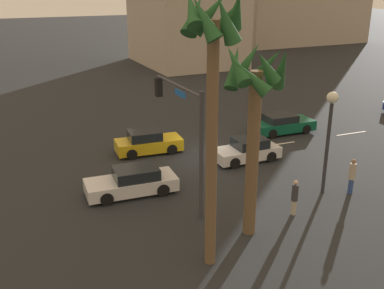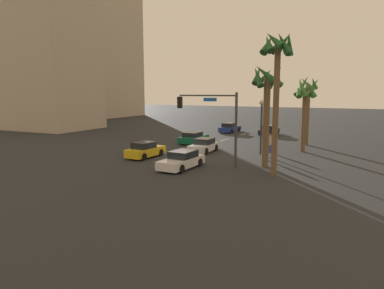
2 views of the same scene
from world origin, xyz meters
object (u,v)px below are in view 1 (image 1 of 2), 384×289
(car_0, at_px, (148,143))
(pedestrian_0, at_px, (295,196))
(palm_tree_3, at_px, (213,63))
(traffic_signal, at_px, (184,123))
(palm_tree_1, at_px, (254,99))
(car_3, at_px, (132,182))
(pedestrian_1, at_px, (352,175))
(car_1, at_px, (282,124))
(streetlamp, at_px, (330,122))
(car_2, at_px, (247,150))

(car_0, relative_size, pedestrian_0, 2.41)
(car_0, height_order, palm_tree_3, palm_tree_3)
(car_0, relative_size, traffic_signal, 0.70)
(pedestrian_0, xyz_separation_m, palm_tree_1, (2.69, 0.59, 4.94))
(car_3, xyz_separation_m, pedestrian_1, (-10.16, 4.07, 0.35))
(traffic_signal, bearing_deg, car_1, -144.23)
(car_1, height_order, streetlamp, streetlamp)
(pedestrian_1, bearing_deg, palm_tree_3, 17.28)
(pedestrian_0, bearing_deg, pedestrian_1, -168.14)
(traffic_signal, relative_size, palm_tree_1, 0.73)
(car_1, relative_size, traffic_signal, 0.75)
(streetlamp, height_order, palm_tree_3, palm_tree_3)
(car_1, relative_size, pedestrian_0, 2.56)
(palm_tree_1, bearing_deg, car_2, -117.96)
(car_0, relative_size, streetlamp, 0.79)
(pedestrian_0, relative_size, palm_tree_3, 0.17)
(car_1, distance_m, car_3, 13.38)
(streetlamp, bearing_deg, pedestrian_0, 27.63)
(car_2, xyz_separation_m, traffic_signal, (5.36, 3.59, 3.37))
(car_1, xyz_separation_m, palm_tree_3, (11.00, 12.36, 7.00))
(car_2, bearing_deg, car_3, 13.70)
(car_0, height_order, streetlamp, streetlamp)
(car_1, xyz_separation_m, car_2, (4.74, 3.69, 0.00))
(car_0, xyz_separation_m, pedestrian_0, (-3.91, 10.08, 0.25))
(car_3, relative_size, pedestrian_0, 2.68)
(car_2, relative_size, pedestrian_0, 2.35)
(car_0, relative_size, palm_tree_1, 0.51)
(car_0, distance_m, palm_tree_1, 11.93)
(car_2, distance_m, traffic_signal, 7.27)
(streetlamp, xyz_separation_m, palm_tree_3, (7.72, 3.36, 3.88))
(car_3, height_order, palm_tree_1, palm_tree_1)
(car_2, distance_m, car_3, 7.67)
(palm_tree_1, distance_m, palm_tree_3, 3.27)
(palm_tree_3, bearing_deg, car_0, -95.51)
(car_2, distance_m, pedestrian_0, 6.81)
(car_1, bearing_deg, palm_tree_3, 48.33)
(pedestrian_0, height_order, pedestrian_1, pedestrian_1)
(car_3, xyz_separation_m, palm_tree_3, (-1.20, 6.85, 6.99))
(pedestrian_1, bearing_deg, palm_tree_1, 12.11)
(car_0, xyz_separation_m, traffic_signal, (0.26, 6.96, 3.34))
(car_1, distance_m, pedestrian_1, 9.79)
(pedestrian_0, bearing_deg, traffic_signal, -36.77)
(car_0, bearing_deg, traffic_signal, 87.84)
(traffic_signal, bearing_deg, pedestrian_0, 143.23)
(streetlamp, distance_m, pedestrian_0, 4.12)
(car_3, distance_m, traffic_signal, 4.34)
(car_0, distance_m, pedestrian_1, 12.11)
(palm_tree_1, bearing_deg, streetlamp, -159.62)
(streetlamp, bearing_deg, car_0, -52.94)
(car_0, distance_m, palm_tree_3, 13.96)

